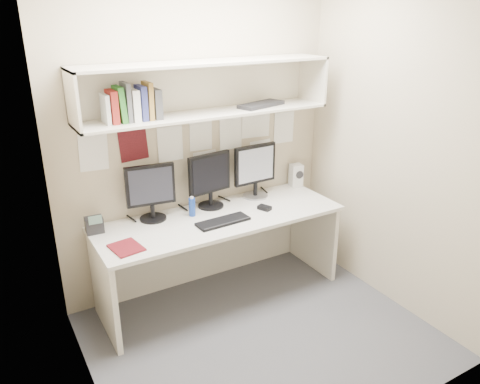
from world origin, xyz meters
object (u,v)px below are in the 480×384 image
keyboard (223,221)px  desk_phone (94,225)px  monitor_right (255,169)px  speaker (296,175)px  maroon_notebook (126,248)px  monitor_left (151,190)px  desk (220,256)px  monitor_center (210,178)px

keyboard → desk_phone: size_ratio=2.75×
monitor_right → speaker: monitor_right is taller
keyboard → speaker: size_ratio=2.01×
maroon_notebook → monitor_right: bearing=7.9°
monitor_left → monitor_right: (0.95, -0.00, 0.01)m
desk_phone → keyboard: bearing=-15.6°
desk → maroon_notebook: 0.91m
monitor_right → desk_phone: 1.42m
desk → speaker: speaker is taller
speaker → desk_phone: (-1.88, -0.04, -0.05)m
maroon_notebook → desk_phone: bearing=99.8°
monitor_left → monitor_right: bearing=7.7°
desk → keyboard: bearing=-105.9°
speaker → maroon_notebook: 1.80m
desk → maroon_notebook: (-0.81, -0.16, 0.37)m
monitor_center → speaker: (0.91, 0.03, -0.14)m
monitor_right → maroon_notebook: size_ratio=2.00×
keyboard → desk: bearing=71.5°
keyboard → speaker: speaker is taller
monitor_center → keyboard: size_ratio=1.08×
monitor_left → desk_phone: 0.49m
monitor_center → desk_phone: (-0.97, -0.01, -0.19)m
monitor_left → desk_phone: size_ratio=2.89×
monitor_right → desk_phone: bearing=178.3°
monitor_center → desk_phone: bearing=172.4°
monitor_right → desk: bearing=-157.2°
speaker → monitor_left: bearing=-167.5°
monitor_left → monitor_center: monitor_center is taller
monitor_left → keyboard: (0.44, -0.34, -0.23)m
monitor_right → keyboard: size_ratio=1.11×
monitor_left → keyboard: 0.61m
desk → monitor_center: 0.65m
monitor_left → monitor_right: monitor_right is taller
desk → monitor_center: size_ratio=4.38×
keyboard → desk_phone: 0.96m
monitor_center → maroon_notebook: monitor_center is taller
desk_phone → speaker: bearing=6.0°
desk → desk_phone: desk_phone is taller
desk → monitor_left: size_ratio=4.49×
desk → monitor_left: (-0.48, 0.22, 0.61)m
monitor_left → keyboard: size_ratio=1.05×
monitor_center → desk_phone: 0.98m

